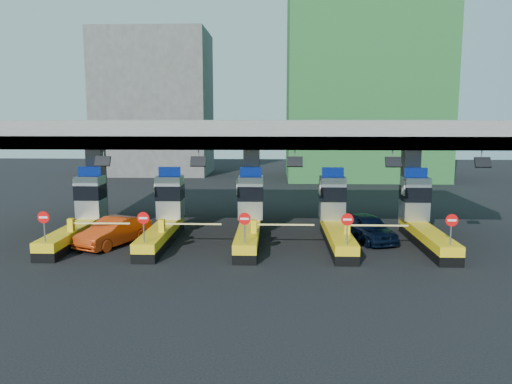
{
  "coord_description": "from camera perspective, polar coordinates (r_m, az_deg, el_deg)",
  "views": [
    {
      "loc": [
        1.44,
        -28.49,
        7.09
      ],
      "look_at": [
        0.39,
        0.0,
        2.89
      ],
      "focal_mm": 35.0,
      "sensor_mm": 36.0,
      "label": 1
    }
  ],
  "objects": [
    {
      "name": "bg_building_concrete",
      "position": [
        66.34,
        -11.52,
        9.85
      ],
      "size": [
        14.0,
        10.0,
        18.0
      ],
      "primitive_type": "cube",
      "color": "#4C4C49",
      "rests_on": "ground"
    },
    {
      "name": "toll_lane_far_left",
      "position": [
        31.48,
        -19.25,
        -2.52
      ],
      "size": [
        4.43,
        8.0,
        4.16
      ],
      "color": "black",
      "rests_on": "ground"
    },
    {
      "name": "bg_building_scaffold",
      "position": [
        61.8,
        12.34,
        14.6
      ],
      "size": [
        18.0,
        12.0,
        28.0
      ],
      "primitive_type": "cube",
      "color": "#1E5926",
      "rests_on": "ground"
    },
    {
      "name": "red_car",
      "position": [
        29.29,
        -15.96,
        -4.39
      ],
      "size": [
        3.5,
        5.03,
        1.57
      ],
      "primitive_type": "imported",
      "rotation": [
        0.0,
        0.0,
        -0.43
      ],
      "color": "#C1380E",
      "rests_on": "ground"
    },
    {
      "name": "toll_lane_left",
      "position": [
        30.03,
        -10.32,
        -2.69
      ],
      "size": [
        4.43,
        8.0,
        4.16
      ],
      "color": "black",
      "rests_on": "ground"
    },
    {
      "name": "toll_lane_right",
      "position": [
        29.55,
        9.01,
        -2.84
      ],
      "size": [
        4.43,
        8.0,
        4.16
      ],
      "color": "black",
      "rests_on": "ground"
    },
    {
      "name": "ground",
      "position": [
        29.4,
        -0.76,
        -5.59
      ],
      "size": [
        120.0,
        120.0,
        0.0
      ],
      "primitive_type": "plane",
      "color": "black",
      "rests_on": "ground"
    },
    {
      "name": "toll_canopy",
      "position": [
        31.41,
        -0.52,
        6.62
      ],
      "size": [
        28.0,
        12.09,
        7.0
      ],
      "color": "slate",
      "rests_on": "ground"
    },
    {
      "name": "toll_lane_center",
      "position": [
        29.36,
        -0.74,
        -2.81
      ],
      "size": [
        4.43,
        8.0,
        4.16
      ],
      "color": "black",
      "rests_on": "ground"
    },
    {
      "name": "toll_lane_far_right",
      "position": [
        30.55,
        18.37,
        -2.8
      ],
      "size": [
        4.43,
        8.0,
        4.16
      ],
      "color": "black",
      "rests_on": "ground"
    },
    {
      "name": "van",
      "position": [
        29.93,
        12.69,
        -3.99
      ],
      "size": [
        3.15,
        4.98,
        1.58
      ],
      "primitive_type": "imported",
      "rotation": [
        0.0,
        0.0,
        0.3
      ],
      "color": "black",
      "rests_on": "ground"
    }
  ]
}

